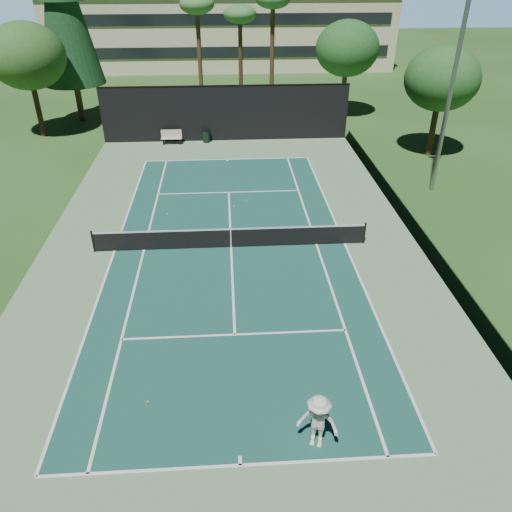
{
  "coord_description": "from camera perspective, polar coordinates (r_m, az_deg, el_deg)",
  "views": [
    {
      "loc": [
        -0.13,
        -20.57,
        11.99
      ],
      "look_at": [
        1.0,
        -3.0,
        1.3
      ],
      "focal_mm": 35.0,
      "sensor_mm": 36.0,
      "label": 1
    }
  ],
  "objects": [
    {
      "name": "tennis_ball_c",
      "position": [
        28.34,
        -1.07,
        6.3
      ],
      "size": [
        0.06,
        0.06,
        0.06
      ],
      "primitive_type": "sphere",
      "color": "#B6CA2D",
      "rests_on": "ground"
    },
    {
      "name": "apron_slab",
      "position": [
        23.8,
        -2.87,
        1.0
      ],
      "size": [
        18.0,
        32.0,
        0.01
      ],
      "primitive_type": "cube",
      "color": "#648B61",
      "rests_on": "ground"
    },
    {
      "name": "palm_c",
      "position": [
        43.89,
        1.94,
        26.83
      ],
      "size": [
        2.8,
        2.8,
        9.77
      ],
      "color": "#46331E",
      "rests_on": "ground"
    },
    {
      "name": "tennis_net",
      "position": [
        23.53,
        -2.9,
        2.16
      ],
      "size": [
        12.9,
        0.1,
        1.1
      ],
      "color": "black",
      "rests_on": "ground"
    },
    {
      "name": "decid_tree_a",
      "position": [
        44.25,
        10.38,
        22.27
      ],
      "size": [
        5.12,
        5.12,
        7.62
      ],
      "color": "#4C3420",
      "rests_on": "ground"
    },
    {
      "name": "decid_tree_b",
      "position": [
        36.17,
        20.49,
        18.43
      ],
      "size": [
        4.8,
        4.8,
        7.14
      ],
      "color": "#4C3220",
      "rests_on": "ground"
    },
    {
      "name": "player",
      "position": [
        14.61,
        7.08,
        -18.31
      ],
      "size": [
        1.36,
        1.06,
        1.85
      ],
      "primitive_type": "imported",
      "rotation": [
        0.0,
        0.0,
        -0.36
      ],
      "color": "silver",
      "rests_on": "ground"
    },
    {
      "name": "park_bench",
      "position": [
        38.0,
        -9.64,
        13.31
      ],
      "size": [
        1.5,
        0.45,
        1.02
      ],
      "color": "beige",
      "rests_on": "ground"
    },
    {
      "name": "fence",
      "position": [
        22.92,
        -3.0,
        5.41
      ],
      "size": [
        18.04,
        32.05,
        4.03
      ],
      "color": "black",
      "rests_on": "ground"
    },
    {
      "name": "tennis_ball_a",
      "position": [
        16.54,
        -12.25,
        -15.95
      ],
      "size": [
        0.07,
        0.07,
        0.07
      ],
      "primitive_type": "sphere",
      "color": "#B6D430",
      "rests_on": "ground"
    },
    {
      "name": "decid_tree_c",
      "position": [
        41.46,
        -24.76,
        20.02
      ],
      "size": [
        5.44,
        5.44,
        8.09
      ],
      "color": "#40271B",
      "rests_on": "ground"
    },
    {
      "name": "ground",
      "position": [
        23.81,
        -2.87,
        0.98
      ],
      "size": [
        160.0,
        160.0,
        0.0
      ],
      "primitive_type": "plane",
      "color": "#27501E",
      "rests_on": "ground"
    },
    {
      "name": "court_lines",
      "position": [
        23.8,
        -2.87,
        1.03
      ],
      "size": [
        11.07,
        23.87,
        0.01
      ],
      "color": "white",
      "rests_on": "ground"
    },
    {
      "name": "tennis_ball_b",
      "position": [
        27.75,
        -2.49,
        5.71
      ],
      "size": [
        0.06,
        0.06,
        0.06
      ],
      "primitive_type": "sphere",
      "color": "yellow",
      "rests_on": "ground"
    },
    {
      "name": "trash_bin",
      "position": [
        38.04,
        -5.7,
        13.5
      ],
      "size": [
        0.56,
        0.56,
        0.95
      ],
      "color": "black",
      "rests_on": "ground"
    },
    {
      "name": "light_pole",
      "position": [
        29.72,
        21.65,
        18.51
      ],
      "size": [
        0.9,
        0.25,
        12.22
      ],
      "color": "gray",
      "rests_on": "ground"
    },
    {
      "name": "court_surface",
      "position": [
        23.8,
        -2.87,
        1.01
      ],
      "size": [
        10.97,
        23.77,
        0.01
      ],
      "primitive_type": "cube",
      "color": "#184D43",
      "rests_on": "ground"
    },
    {
      "name": "tennis_ball_d",
      "position": [
        27.24,
        -10.1,
        4.73
      ],
      "size": [
        0.07,
        0.07,
        0.07
      ],
      "primitive_type": "sphere",
      "color": "#CFE433",
      "rests_on": "ground"
    },
    {
      "name": "palm_b",
      "position": [
        46.83,
        -1.85,
        25.58
      ],
      "size": [
        2.8,
        2.8,
        8.42
      ],
      "color": "#402C1B",
      "rests_on": "ground"
    },
    {
      "name": "campus_building",
      "position": [
        67.0,
        -3.89,
        24.53
      ],
      "size": [
        40.5,
        12.5,
        8.3
      ],
      "color": "beige",
      "rests_on": "ground"
    },
    {
      "name": "palm_a",
      "position": [
        44.77,
        -6.76,
        26.21
      ],
      "size": [
        2.8,
        2.8,
        9.32
      ],
      "color": "#4E3621",
      "rests_on": "ground"
    }
  ]
}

